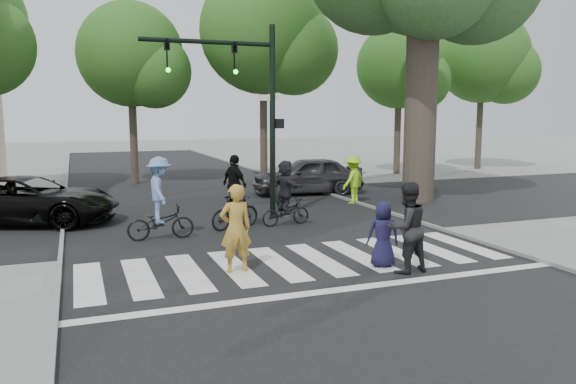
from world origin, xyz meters
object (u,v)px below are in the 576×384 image
object	(u,v)px
pedestrian_child	(383,234)
cyclist_right	(286,196)
car_grey	(307,176)
cyclist_left	(160,204)
pedestrian_woman	(236,228)
cyclist_mid	(235,199)
pedestrian_adult	(407,228)
traffic_signal	(246,94)
car_suv	(29,200)

from	to	relation	value
pedestrian_child	cyclist_right	bearing A→B (deg)	-69.03
car_grey	cyclist_left	bearing A→B (deg)	-40.63
pedestrian_woman	cyclist_mid	distance (m)	4.45
pedestrian_adult	car_grey	size ratio (longest dim) A/B	0.42
traffic_signal	pedestrian_adult	world-z (taller)	traffic_signal
pedestrian_woman	cyclist_left	xyz separation A→B (m)	(-1.04, 3.67, 0.02)
cyclist_left	cyclist_mid	xyz separation A→B (m)	(2.21, 0.62, -0.07)
pedestrian_woman	cyclist_left	bearing A→B (deg)	-75.42
cyclist_left	cyclist_mid	world-z (taller)	cyclist_left
pedestrian_child	cyclist_left	xyz separation A→B (m)	(-4.14, 4.41, 0.23)
car_suv	cyclist_left	bearing A→B (deg)	-115.43
pedestrian_adult	car_suv	distance (m)	11.52
cyclist_mid	car_grey	size ratio (longest dim) A/B	0.48
cyclist_right	cyclist_left	bearing A→B (deg)	-171.01
traffic_signal	pedestrian_child	size ratio (longest dim) A/B	4.15
traffic_signal	pedestrian_adult	size ratio (longest dim) A/B	3.12
pedestrian_woman	cyclist_right	size ratio (longest dim) A/B	0.96
traffic_signal	cyclist_right	world-z (taller)	traffic_signal
cyclist_left	cyclist_right	distance (m)	3.81
pedestrian_adult	pedestrian_child	bearing A→B (deg)	-73.71
cyclist_right	traffic_signal	bearing A→B (deg)	123.44
car_grey	traffic_signal	bearing A→B (deg)	-34.37
cyclist_right	car_suv	distance (m)	7.74
pedestrian_child	cyclist_right	xyz separation A→B (m)	(-0.38, 5.00, 0.15)
pedestrian_woman	pedestrian_child	size ratio (longest dim) A/B	1.30
cyclist_mid	pedestrian_child	bearing A→B (deg)	-69.01
traffic_signal	pedestrian_woman	size ratio (longest dim) A/B	3.20
cyclist_right	car_grey	world-z (taller)	cyclist_right
pedestrian_woman	cyclist_right	world-z (taller)	cyclist_right
car_suv	cyclist_right	bearing A→B (deg)	-91.66
pedestrian_adult	car_suv	size ratio (longest dim) A/B	0.37
pedestrian_child	cyclist_right	world-z (taller)	cyclist_right
pedestrian_adult	cyclist_left	bearing A→B (deg)	-54.33
pedestrian_woman	pedestrian_adult	bearing A→B (deg)	157.41
pedestrian_woman	car_suv	distance (m)	8.46
car_grey	pedestrian_woman	bearing A→B (deg)	-23.66
traffic_signal	car_grey	distance (m)	6.79
pedestrian_child	pedestrian_adult	world-z (taller)	pedestrian_adult
cyclist_right	car_grey	bearing A→B (deg)	61.65
pedestrian_woman	pedestrian_child	world-z (taller)	pedestrian_woman
traffic_signal	car_grey	size ratio (longest dim) A/B	1.33
pedestrian_child	cyclist_right	size ratio (longest dim) A/B	0.74
cyclist_right	pedestrian_woman	bearing A→B (deg)	-122.53
cyclist_left	cyclist_right	bearing A→B (deg)	8.99
cyclist_left	cyclist_mid	bearing A→B (deg)	15.66
cyclist_mid	car_suv	world-z (taller)	cyclist_mid
traffic_signal	cyclist_mid	size ratio (longest dim) A/B	2.78
cyclist_right	car_suv	size ratio (longest dim) A/B	0.37
pedestrian_adult	car_grey	bearing A→B (deg)	-108.11
pedestrian_woman	car_suv	xyz separation A→B (m)	(-4.44, 7.20, -0.21)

